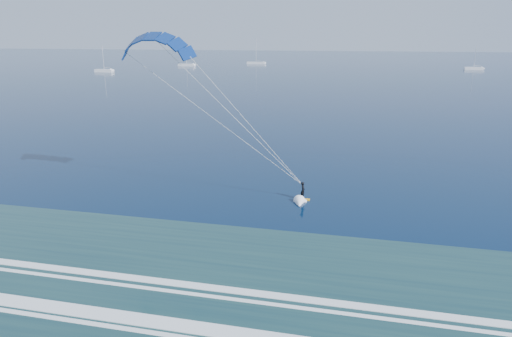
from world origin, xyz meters
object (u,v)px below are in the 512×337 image
object	(u,v)px
sailboat_1	(187,65)
sailboat_2	(256,63)
sailboat_0	(104,71)
kitesurfer_rig	(225,109)
sailboat_3	(474,68)

from	to	relation	value
sailboat_1	sailboat_2	bearing A→B (deg)	38.96
sailboat_0	sailboat_2	distance (m)	84.50
kitesurfer_rig	sailboat_0	world-z (taller)	kitesurfer_rig
sailboat_0	sailboat_2	xyz separation A→B (m)	(49.93, 68.17, 0.01)
sailboat_1	sailboat_0	bearing A→B (deg)	-114.32
sailboat_2	sailboat_3	distance (m)	106.18
kitesurfer_rig	sailboat_3	world-z (taller)	kitesurfer_rig
sailboat_0	sailboat_3	xyz separation A→B (m)	(154.44, 49.45, 0.00)
sailboat_1	sailboat_3	bearing A→B (deg)	2.40
kitesurfer_rig	sailboat_2	xyz separation A→B (m)	(-43.93, 204.71, -7.90)
sailboat_2	sailboat_3	xyz separation A→B (m)	(104.51, -18.72, -0.01)
kitesurfer_rig	sailboat_2	size ratio (longest dim) A/B	1.43
sailboat_2	sailboat_0	bearing A→B (deg)	-126.22
sailboat_1	sailboat_2	world-z (taller)	sailboat_2
sailboat_3	sailboat_1	bearing A→B (deg)	-177.60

